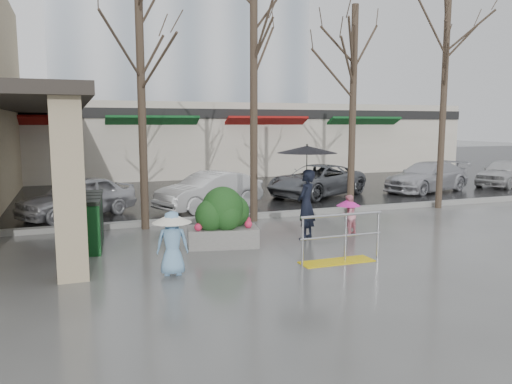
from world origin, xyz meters
TOP-DOWN VIEW (x-y plane):
  - ground at (0.00, 0.00)m, footprint 120.00×120.00m
  - street_asphalt at (0.00, 22.00)m, footprint 120.00×36.00m
  - curb at (0.00, 4.00)m, footprint 120.00×0.30m
  - canopy_slab at (-4.80, 8.00)m, footprint 2.80×18.00m
  - pillar_front at (-3.90, -0.50)m, footprint 0.55×0.55m
  - pillar_back at (-3.90, 6.00)m, footprint 0.55×0.55m
  - storefront_row at (2.00, 17.97)m, footprint 34.00×6.74m
  - handrail at (1.36, -1.20)m, footprint 1.90×0.50m
  - tree_west at (-2.00, 3.60)m, footprint 3.20×3.20m
  - tree_midwest at (1.20, 3.60)m, footprint 3.20×3.20m
  - tree_mideast at (4.50, 3.60)m, footprint 3.20×3.20m
  - tree_east at (8.00, 3.60)m, footprint 3.20×3.20m
  - woman at (1.61, 0.92)m, footprint 1.51×1.51m
  - child_pink at (2.86, 0.98)m, footprint 0.63×0.62m
  - child_blue at (-2.10, -0.88)m, footprint 0.76×0.76m
  - planter at (-0.55, 0.95)m, footprint 1.76×1.12m
  - news_boxes at (-3.45, 2.07)m, footprint 0.68×2.20m
  - car_a at (-3.71, 6.13)m, footprint 3.92×3.24m
  - car_b at (0.52, 6.10)m, footprint 4.04×2.77m
  - car_c at (5.33, 7.58)m, footprint 4.99×3.87m
  - car_d at (10.40, 7.19)m, footprint 4.66×2.90m
  - car_e at (14.98, 7.45)m, footprint 3.98×2.88m

SIDE VIEW (x-z plane):
  - ground at x=0.00m, z-range 0.00..0.00m
  - street_asphalt at x=0.00m, z-range 0.00..0.01m
  - curb at x=0.00m, z-range 0.00..0.15m
  - handrail at x=1.36m, z-range -0.14..0.89m
  - news_boxes at x=-3.45m, z-range 0.00..1.21m
  - child_pink at x=2.86m, z-range 0.08..1.14m
  - car_a at x=-3.71m, z-range 0.00..1.26m
  - car_b at x=0.52m, z-range 0.00..1.26m
  - car_c at x=5.33m, z-range 0.00..1.26m
  - car_d at x=10.40m, z-range 0.00..1.26m
  - car_e at x=14.98m, z-range 0.00..1.26m
  - planter at x=-0.55m, z-range -0.03..1.40m
  - child_blue at x=-2.10m, z-range 0.12..1.37m
  - woman at x=1.61m, z-range 0.32..2.72m
  - pillar_front at x=-3.90m, z-range 0.00..3.50m
  - pillar_back at x=-3.90m, z-range 0.00..3.50m
  - storefront_row at x=2.00m, z-range 0.01..4.01m
  - canopy_slab at x=-4.80m, z-range 3.50..3.75m
  - tree_mideast at x=4.50m, z-range 1.61..8.11m
  - tree_west at x=-2.00m, z-range 1.68..8.48m
  - tree_midwest at x=1.20m, z-range 1.73..8.73m
  - tree_east at x=8.00m, z-range 1.78..8.98m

